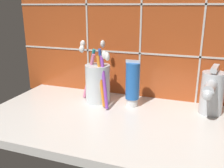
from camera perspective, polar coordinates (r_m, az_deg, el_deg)
The scene contains 5 objects.
sink_counter at distance 63.21cm, azimuth 0.66°, elevation -8.64°, with size 67.52×36.38×2.00cm, color silver.
tile_wall_backsplash at distance 74.91cm, azimuth 5.40°, elevation 10.86°, with size 77.52×1.72×40.55cm.
toothbrush_cup at distance 71.56cm, azimuth -3.32°, elevation 0.55°, with size 13.12×11.85×17.52cm.
toothpaste_tube at distance 68.27cm, azimuth 4.70°, elevation 0.05°, with size 3.96×3.77×13.07cm.
sink_faucet at distance 67.71cm, azimuth 21.84°, elevation -1.66°, with size 5.79×12.74×12.56cm.
Camera 1 is at (18.37, -53.68, 28.87)cm, focal length 40.00 mm.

